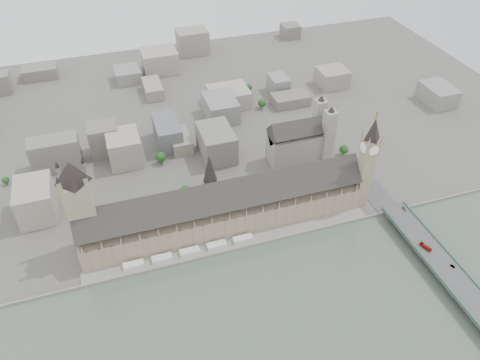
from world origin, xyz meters
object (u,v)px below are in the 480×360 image
object	(u,v)px
elizabeth_tower	(368,157)
victoria_tower	(80,205)
red_bus_north	(425,247)
westminster_abbey	(301,140)
car_silver	(453,266)
westminster_bridge	(438,263)
car_approach	(404,209)
palace_of_westminster	(224,207)

from	to	relation	value
elizabeth_tower	victoria_tower	world-z (taller)	elizabeth_tower
victoria_tower	red_bus_north	world-z (taller)	victoria_tower
westminster_abbey	car_silver	distance (m)	201.69
red_bus_north	car_silver	bearing A→B (deg)	-85.25
westminster_bridge	car_silver	xyz separation A→B (m)	(5.34, -10.63, 5.81)
elizabeth_tower	red_bus_north	xyz separation A→B (m)	(19.94, -80.79, -46.22)
elizabeth_tower	car_approach	size ratio (longest dim) A/B	18.96
car_approach	car_silver	bearing A→B (deg)	-86.31
car_approach	elizabeth_tower	bearing A→B (deg)	138.43
westminster_bridge	westminster_abbey	bearing A→B (deg)	105.64
victoria_tower	westminster_bridge	size ratio (longest dim) A/B	0.31
palace_of_westminster	red_bus_north	world-z (taller)	palace_of_westminster
car_approach	westminster_abbey	bearing A→B (deg)	120.61
victoria_tower	car_approach	size ratio (longest dim) A/B	17.64
palace_of_westminster	westminster_bridge	xyz separation A→B (m)	(162.00, -107.20, -17.58)
victoria_tower	elizabeth_tower	bearing A→B (deg)	-3.96
westminster_bridge	victoria_tower	bearing A→B (deg)	158.22
car_silver	car_approach	world-z (taller)	car_approach
westminster_bridge	car_approach	distance (m)	64.01
red_bus_north	victoria_tower	bearing A→B (deg)	144.96
palace_of_westminster	elizabeth_tower	size ratio (longest dim) A/B	2.47
westminster_bridge	car_approach	world-z (taller)	car_approach
car_silver	victoria_tower	bearing A→B (deg)	132.43
elizabeth_tower	westminster_abbey	xyz separation A→B (m)	(-27.08, 87.00, -33.01)
elizabeth_tower	westminster_bridge	bearing A→B (deg)	-75.89
elizabeth_tower	car_silver	bearing A→B (deg)	-74.55
palace_of_westminster	westminster_bridge	world-z (taller)	palace_of_westminster
palace_of_westminster	westminster_abbey	xyz separation A→B (m)	(110.92, 75.30, 2.38)
westminster_abbey	car_approach	xyz separation A→B (m)	(57.76, -119.12, -14.01)
westminster_abbey	elizabeth_tower	bearing A→B (deg)	-72.71
westminster_bridge	car_approach	xyz separation A→B (m)	(6.69, 63.38, 5.95)
car_silver	car_approach	bearing A→B (deg)	64.60
victoria_tower	car_silver	distance (m)	317.94
westminster_abbey	car_silver	size ratio (longest dim) A/B	16.45
westminster_abbey	palace_of_westminster	bearing A→B (deg)	-145.83
red_bus_north	car_approach	world-z (taller)	red_bus_north
red_bus_north	car_silver	distance (m)	27.04
westminster_abbey	car_approach	bearing A→B (deg)	-64.13
westminster_bridge	red_bus_north	bearing A→B (deg)	105.41
victoria_tower	car_silver	size ratio (longest dim) A/B	24.19
palace_of_westminster	car_silver	distance (m)	205.00
elizabeth_tower	victoria_tower	distance (m)	260.64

